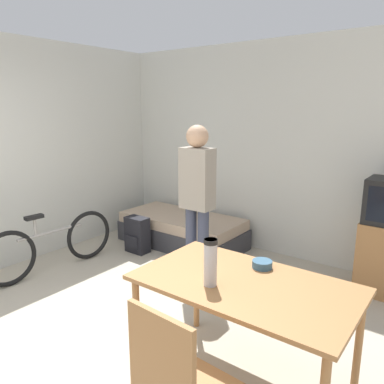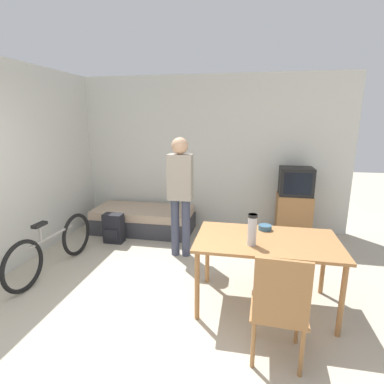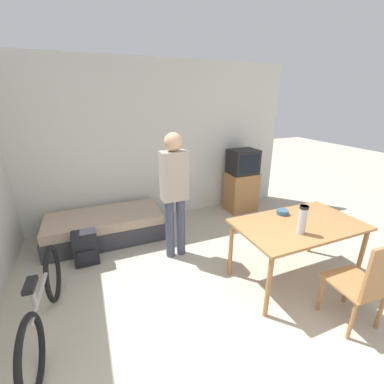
% 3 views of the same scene
% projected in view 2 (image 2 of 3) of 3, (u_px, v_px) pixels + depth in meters
% --- Properties ---
extents(ground_plane, '(20.00, 20.00, 0.00)m').
position_uv_depth(ground_plane, '(136.00, 347.00, 2.63)').
color(ground_plane, '#B2A893').
extents(wall_back, '(5.23, 0.06, 2.70)m').
position_uv_depth(wall_back, '(198.00, 153.00, 5.41)').
color(wall_back, silver).
rests_on(wall_back, ground_plane).
extents(wall_left, '(0.06, 4.21, 2.70)m').
position_uv_depth(wall_left, '(30.00, 163.00, 4.24)').
color(wall_left, silver).
rests_on(wall_left, ground_plane).
extents(daybed, '(1.75, 0.82, 0.42)m').
position_uv_depth(daybed, '(144.00, 220.00, 5.35)').
color(daybed, '#333338').
rests_on(daybed, ground_plane).
extents(tv, '(0.55, 0.44, 1.20)m').
position_uv_depth(tv, '(294.00, 205.00, 4.93)').
color(tv, '#9E6B3D').
rests_on(tv, ground_plane).
extents(dining_table, '(1.44, 0.84, 0.76)m').
position_uv_depth(dining_table, '(266.00, 246.00, 3.08)').
color(dining_table, '#9E6B3D').
rests_on(dining_table, ground_plane).
extents(wooden_chair, '(0.47, 0.47, 0.98)m').
position_uv_depth(wooden_chair, '(280.00, 306.00, 2.33)').
color(wooden_chair, '#9E6B3D').
rests_on(wooden_chair, ground_plane).
extents(bicycle, '(0.15, 1.62, 0.72)m').
position_uv_depth(bicycle, '(53.00, 248.00, 3.90)').
color(bicycle, black).
rests_on(bicycle, ground_plane).
extents(person_standing, '(0.34, 0.23, 1.72)m').
position_uv_depth(person_standing, '(180.00, 189.00, 4.19)').
color(person_standing, '#3D4256').
rests_on(person_standing, ground_plane).
extents(thermos_flask, '(0.09, 0.09, 0.31)m').
position_uv_depth(thermos_flask, '(252.00, 228.00, 2.88)').
color(thermos_flask, '#B7B7BC').
rests_on(thermos_flask, dining_table).
extents(mate_bowl, '(0.14, 0.14, 0.05)m').
position_uv_depth(mate_bowl, '(265.00, 227.00, 3.31)').
color(mate_bowl, '#335670').
rests_on(mate_bowl, dining_table).
extents(backpack, '(0.31, 0.21, 0.48)m').
position_uv_depth(backpack, '(114.00, 228.00, 4.83)').
color(backpack, black).
rests_on(backpack, ground_plane).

